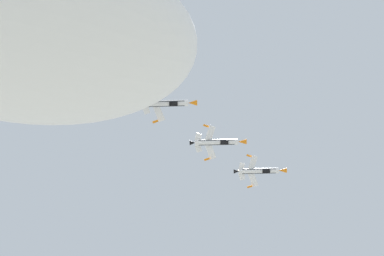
{
  "coord_description": "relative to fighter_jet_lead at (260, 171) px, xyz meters",
  "views": [
    {
      "loc": [
        5.67,
        -3.44,
        1.45
      ],
      "look_at": [
        20.71,
        119.0,
        99.51
      ],
      "focal_mm": 54.59,
      "sensor_mm": 36.0,
      "label": 1
    }
  ],
  "objects": [
    {
      "name": "cloud_near_formation",
      "position": [
        -65.18,
        -42.77,
        4.26
      ],
      "size": [
        81.28,
        54.93,
        31.04
      ],
      "primitive_type": "ellipsoid",
      "color": "white"
    },
    {
      "name": "fighter_jet_lead",
      "position": [
        0.0,
        0.0,
        0.0
      ],
      "size": [
        15.93,
        7.65,
        7.38
      ],
      "rotation": [
        0.0,
        -0.81,
        4.55
      ],
      "color": "white"
    },
    {
      "name": "fighter_jet_left_wing",
      "position": [
        -15.02,
        -13.67,
        -0.81
      ],
      "size": [
        15.93,
        7.65,
        7.38
      ],
      "rotation": [
        0.0,
        -0.81,
        4.55
      ],
      "color": "white"
    },
    {
      "name": "fighter_jet_right_wing",
      "position": [
        -30.53,
        -26.28,
        1.04
      ],
      "size": [
        15.93,
        8.2,
        6.8
      ],
      "rotation": [
        0.0,
        -0.73,
        4.55
      ],
      "color": "white"
    },
    {
      "name": "fighter_jet_left_outer",
      "position": [
        -45.73,
        -39.22,
        -1.07
      ],
      "size": [
        15.93,
        7.49,
        7.53
      ],
      "rotation": [
        0.0,
        -0.83,
        4.55
      ],
      "color": "white"
    }
  ]
}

